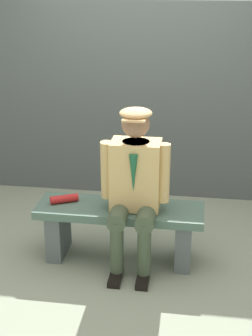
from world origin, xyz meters
The scene contains 5 objects.
ground_plane centered at (0.00, 0.00, 0.00)m, with size 30.00×30.00×0.00m, color gray.
bench centered at (0.00, 0.00, 0.34)m, with size 1.40×0.43×0.49m.
seated_man centered at (-0.13, 0.06, 0.75)m, with size 0.57×0.60×1.35m.
rolled_magazine centered at (0.48, -0.01, 0.53)m, with size 0.07×0.07×0.24m, color #B21E1E.
stadium_wall centered at (0.00, -1.51, 1.04)m, with size 12.00×0.24×2.08m, color #4C5555.
Camera 1 is at (-0.62, 3.74, 2.30)m, focal length 53.61 mm.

